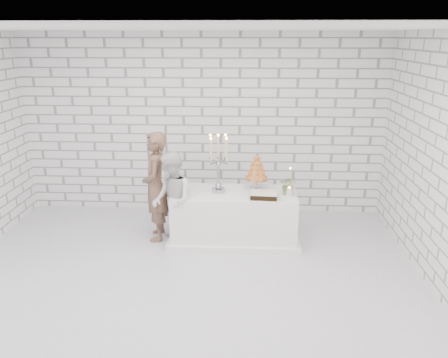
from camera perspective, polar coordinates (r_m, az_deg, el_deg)
ground at (r=5.66m, az=-5.09°, el=-13.26°), size 6.00×5.00×0.01m
ceiling at (r=4.85m, az=-6.11°, el=18.70°), size 6.00×5.00×0.01m
wall_back at (r=7.47m, az=-2.80°, el=6.90°), size 6.00×0.01×3.00m
wall_front at (r=2.80m, az=-13.07°, el=-13.29°), size 6.00×0.01×3.00m
cake_table at (r=6.61m, az=1.31°, el=-4.79°), size 1.80×0.80×0.75m
groom at (r=6.59m, az=-8.74°, el=-0.97°), size 0.46×0.64×1.63m
bride at (r=6.32m, az=-6.68°, el=-2.78°), size 0.74×0.82×1.40m
candelabra at (r=6.35m, az=-0.73°, el=1.99°), size 0.39×0.39×0.86m
croquembouche at (r=6.53m, az=4.21°, el=0.88°), size 0.35×0.35×0.53m
chocolate_cake at (r=6.27m, az=5.12°, el=-2.06°), size 0.38×0.29×0.08m
pillar_candle at (r=6.38m, az=8.36°, el=-1.65°), size 0.10×0.10×0.12m
extra_taper at (r=6.62m, az=8.44°, el=-0.01°), size 0.07×0.07×0.32m
flowers at (r=6.40m, az=8.31°, el=-0.78°), size 0.30×0.27×0.29m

